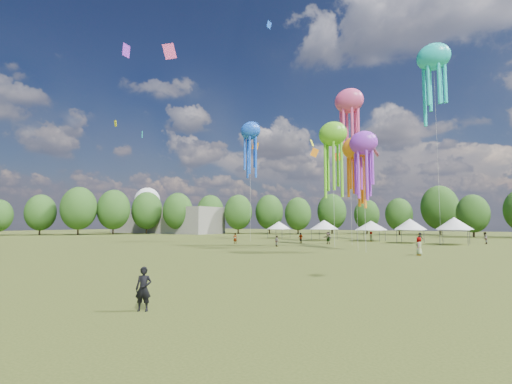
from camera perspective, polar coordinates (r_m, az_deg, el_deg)
The scene contains 10 objects.
ground at distance 21.45m, azimuth -26.09°, elevation -13.46°, with size 300.00×300.00×0.00m, color #384416.
observer_main at distance 15.36m, azimuth -17.10°, elevation -14.19°, with size 0.62×0.41×1.70m, color black.
spectator_near at distance 52.60m, azimuth 3.28°, elevation -7.63°, with size 0.75×0.59×1.55m, color gray.
spectators_far at distance 60.26m, azimuth 18.10°, elevation -6.91°, with size 34.05×27.93×1.92m.
festival_tents at distance 69.71m, azimuth 16.52°, elevation -4.90°, with size 39.38×10.25×4.24m.
show_kites at distance 58.82m, azimuth 15.63°, elevation 11.18°, with size 34.37×23.61×31.97m.
small_kites at distance 61.35m, azimuth 16.16°, elevation 20.99°, with size 73.47×64.57×43.99m.
treeline at distance 76.67m, azimuth 16.77°, elevation -2.22°, with size 201.57×95.24×13.43m.
hangar at distance 122.46m, azimuth -13.97°, elevation -4.34°, with size 40.00×12.00×8.00m, color gray.
radome at distance 138.61m, azimuth -16.57°, elevation -1.84°, with size 9.00×9.00×16.00m.
Camera 1 is at (18.18, -10.85, 3.42)m, focal length 25.72 mm.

